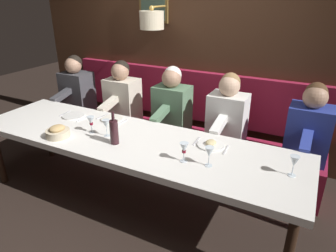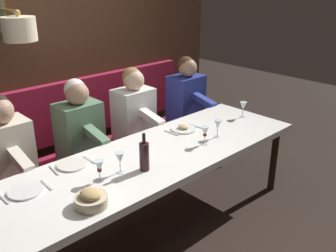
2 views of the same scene
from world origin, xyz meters
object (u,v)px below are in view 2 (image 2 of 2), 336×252
at_px(wine_glass_2, 218,125).
at_px(wine_bottle, 144,156).
at_px(diner_middle, 79,123).
at_px(diner_far, 5,144).
at_px(wine_glass_0, 205,132).
at_px(wine_glass_4, 120,158).
at_px(bread_bowl, 91,199).
at_px(wine_glass_3, 243,106).
at_px(dining_table, 138,167).
at_px(wine_glass_1, 99,167).
at_px(diner_nearest, 186,92).
at_px(diner_near, 134,107).

xyz_separation_m(wine_glass_2, wine_bottle, (-0.02, 0.89, -0.00)).
relative_size(diner_middle, diner_far, 1.00).
distance_m(diner_middle, wine_glass_0, 1.21).
bearing_deg(diner_far, wine_bottle, -148.08).
distance_m(wine_glass_4, bread_bowl, 0.46).
xyz_separation_m(wine_glass_2, wine_glass_3, (0.15, -0.60, 0.00)).
relative_size(dining_table, wine_glass_1, 19.71).
bearing_deg(wine_glass_1, wine_glass_0, -95.48).
height_order(dining_table, bread_bowl, bread_bowl).
bearing_deg(diner_middle, diner_far, 90.00).
bearing_deg(wine_glass_2, diner_middle, 39.24).
bearing_deg(wine_bottle, diner_middle, -3.31).
bearing_deg(dining_table, wine_glass_1, 98.28).
height_order(diner_nearest, wine_bottle, diner_nearest).
bearing_deg(wine_glass_3, diner_middle, 58.83).
relative_size(diner_far, wine_glass_1, 4.82).
height_order(diner_nearest, wine_glass_2, diner_nearest).
bearing_deg(wine_glass_2, diner_near, 8.97).
bearing_deg(dining_table, diner_far, 38.16).
bearing_deg(diner_nearest, dining_table, 120.71).
bearing_deg(wine_glass_4, bread_bowl, 119.41).
xyz_separation_m(diner_near, bread_bowl, (-1.16, 1.29, -0.03)).
distance_m(diner_far, wine_glass_0, 1.68).
bearing_deg(diner_near, diner_far, 90.00).
distance_m(dining_table, wine_glass_1, 0.43).
bearing_deg(bread_bowl, wine_glass_0, -84.20).
bearing_deg(diner_nearest, wine_glass_3, 176.63).
xyz_separation_m(diner_nearest, wine_glass_1, (-0.94, 1.88, 0.04)).
xyz_separation_m(diner_far, wine_glass_3, (-0.86, -2.13, 0.04)).
bearing_deg(dining_table, wine_glass_2, -98.87).
height_order(diner_nearest, wine_glass_0, diner_nearest).
bearing_deg(diner_far, wine_glass_0, -128.03).
bearing_deg(wine_glass_0, wine_glass_2, -82.97).
relative_size(wine_glass_1, wine_glass_2, 1.00).
xyz_separation_m(diner_middle, wine_bottle, (-1.03, 0.06, 0.04)).
height_order(dining_table, wine_glass_1, wine_glass_1).
distance_m(diner_far, wine_glass_2, 1.83).
relative_size(diner_near, wine_glass_0, 4.82).
xyz_separation_m(wine_glass_0, wine_bottle, (0.01, 0.68, 0.00)).
bearing_deg(wine_glass_2, bread_bowl, 95.97).
bearing_deg(diner_middle, wine_bottle, 176.69).
relative_size(diner_middle, bread_bowl, 3.60).
bearing_deg(wine_glass_3, wine_glass_0, 102.33).
relative_size(wine_bottle, bread_bowl, 1.36).
relative_size(diner_nearest, diner_middle, 1.00).
xyz_separation_m(diner_nearest, wine_glass_0, (-1.04, 0.85, 0.04)).
relative_size(dining_table, diner_middle, 4.09).
bearing_deg(wine_glass_2, wine_glass_0, 97.03).
bearing_deg(wine_glass_0, bread_bowl, 95.80).
distance_m(wine_glass_3, wine_bottle, 1.49).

